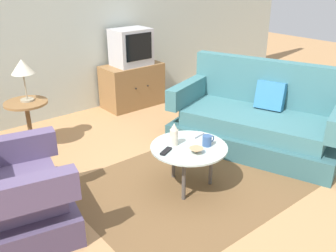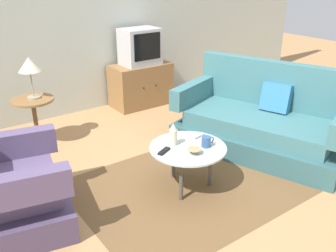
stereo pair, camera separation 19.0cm
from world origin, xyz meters
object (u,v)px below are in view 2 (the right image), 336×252
at_px(tv_stand, 141,85).
at_px(mug, 206,142).
at_px(tv_remote_dark, 164,151).
at_px(bowl, 194,151).
at_px(armchair, 0,193).
at_px(couch, 262,123).
at_px(tv_remote_silver, 198,136).
at_px(television, 140,47).
at_px(table_lamp, 29,66).
at_px(side_table, 34,112).
at_px(coffee_table, 188,151).
at_px(vase, 173,135).

distance_m(tv_stand, mug, 2.39).
bearing_deg(tv_remote_dark, bowl, 113.77).
height_order(armchair, couch, couch).
relative_size(tv_stand, bowl, 6.85).
bearing_deg(armchair, tv_remote_silver, 92.31).
distance_m(tv_stand, television, 0.56).
bearing_deg(couch, table_lamp, 31.69).
distance_m(tv_stand, tv_remote_dark, 2.40).
distance_m(television, bowl, 2.51).
xyz_separation_m(side_table, television, (1.70, 0.43, 0.47)).
distance_m(coffee_table, tv_remote_dark, 0.24).
distance_m(television, mug, 2.41).
xyz_separation_m(armchair, bowl, (1.49, -0.54, 0.14)).
bearing_deg(side_table, couch, -38.21).
bearing_deg(mug, table_lamp, 117.02).
height_order(coffee_table, table_lamp, table_lamp).
bearing_deg(bowl, television, 68.61).
height_order(vase, bowl, vase).
height_order(tv_stand, tv_remote_dark, tv_stand).
distance_m(armchair, tv_stand, 2.98).
bearing_deg(vase, coffee_table, -54.11).
bearing_deg(coffee_table, armchair, 165.25).
xyz_separation_m(table_lamp, tv_remote_silver, (1.02, -1.65, -0.49)).
distance_m(couch, side_table, 2.58).
xyz_separation_m(tv_remote_dark, tv_remote_silver, (0.45, 0.06, 0.00)).
height_order(armchair, table_lamp, table_lamp).
relative_size(tv_stand, television, 1.64).
xyz_separation_m(side_table, bowl, (0.79, -1.87, 0.05)).
height_order(table_lamp, vase, table_lamp).
bearing_deg(television, vase, -114.71).
distance_m(mug, tv_remote_dark, 0.40).
distance_m(television, tv_remote_dark, 2.43).
xyz_separation_m(armchair, couch, (2.72, -0.26, -0.00)).
distance_m(table_lamp, mug, 2.13).
bearing_deg(tv_stand, armchair, -143.48).
bearing_deg(television, couch, -80.84).
bearing_deg(bowl, tv_stand, 68.69).
height_order(coffee_table, vase, vase).
relative_size(television, tv_remote_dark, 3.45).
relative_size(television, tv_remote_silver, 3.47).
relative_size(coffee_table, television, 1.33).
xyz_separation_m(television, vase, (-0.95, -2.05, -0.35)).
xyz_separation_m(couch, tv_remote_silver, (-0.98, -0.04, 0.13)).
distance_m(couch, tv_remote_dark, 1.43).
xyz_separation_m(bowl, tv_remote_silver, (0.25, 0.24, -0.01)).
distance_m(bowl, tv_remote_dark, 0.27).
height_order(coffee_table, side_table, side_table).
bearing_deg(coffee_table, couch, 7.05).
xyz_separation_m(coffee_table, bowl, (-0.04, -0.14, 0.06)).
distance_m(armchair, table_lamp, 1.66).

